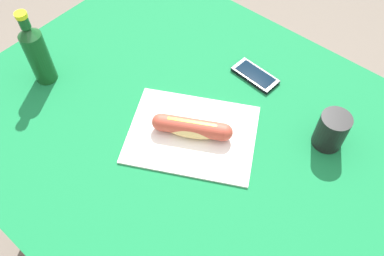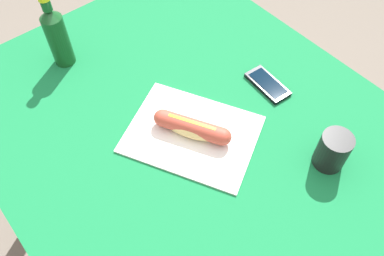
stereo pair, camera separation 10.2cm
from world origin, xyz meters
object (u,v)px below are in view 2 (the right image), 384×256
at_px(hot_dog, 192,128).
at_px(cell_phone, 268,84).
at_px(drinking_cup, 333,151).
at_px(soda_bottle, 57,35).

xyz_separation_m(hot_dog, cell_phone, (0.01, 0.27, -0.03)).
distance_m(hot_dog, drinking_cup, 0.34).
bearing_deg(cell_phone, drinking_cup, -14.06).
relative_size(hot_dog, cell_phone, 1.36).
relative_size(hot_dog, soda_bottle, 0.82).
distance_m(cell_phone, soda_bottle, 0.61).
bearing_deg(hot_dog, cell_phone, 88.46).
height_order(hot_dog, soda_bottle, soda_bottle).
height_order(hot_dog, drinking_cup, drinking_cup).
distance_m(cell_phone, drinking_cup, 0.28).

